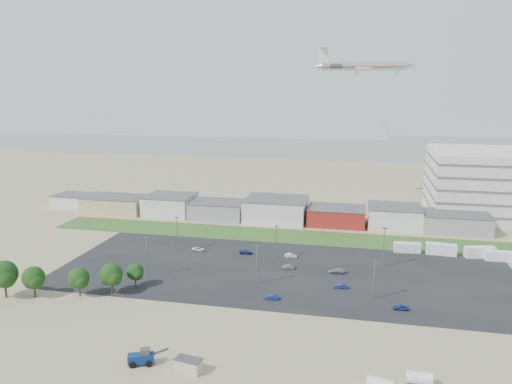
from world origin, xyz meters
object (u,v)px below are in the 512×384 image
(box_trailer_a, at_px, (407,247))
(parked_car_11, at_px, (291,255))
(tree_far_left, at_px, (4,277))
(storage_tank_nw, at_px, (380,384))
(parked_car_1, at_px, (341,286))
(parked_car_12, at_px, (336,271))
(parked_car_6, at_px, (246,252))
(parked_car_9, at_px, (198,249))
(parked_car_13, at_px, (272,297))
(parked_car_10, at_px, (110,281))
(telehandler, at_px, (141,357))
(parked_car_7, at_px, (288,267))
(parked_car_2, at_px, (401,307))
(portable_shed, at_px, (189,365))
(airliner, at_px, (364,66))

(box_trailer_a, height_order, parked_car_11, box_trailer_a)
(box_trailer_a, bearing_deg, tree_far_left, -155.36)
(storage_tank_nw, bearing_deg, parked_car_1, 101.32)
(parked_car_11, height_order, parked_car_12, parked_car_12)
(parked_car_6, bearing_deg, parked_car_1, -127.96)
(parked_car_9, bearing_deg, parked_car_6, -85.26)
(storage_tank_nw, distance_m, parked_car_13, 39.26)
(parked_car_10, bearing_deg, parked_car_6, -44.09)
(telehandler, xyz_separation_m, parked_car_1, (32.74, 42.19, -0.94))
(parked_car_7, distance_m, parked_car_12, 12.84)
(parked_car_1, distance_m, parked_car_2, 16.42)
(tree_far_left, xyz_separation_m, parked_car_13, (60.75, 12.16, -4.48))
(box_trailer_a, distance_m, parked_car_2, 41.37)
(telehandler, xyz_separation_m, storage_tank_nw, (41.02, 0.82, -0.25))
(storage_tank_nw, height_order, parked_car_10, storage_tank_nw)
(parked_car_10, xyz_separation_m, parked_car_11, (41.15, 29.12, 0.01))
(parked_car_11, height_order, parked_car_13, parked_car_11)
(parked_car_2, bearing_deg, parked_car_1, -122.87)
(parked_car_13, bearing_deg, telehandler, -26.51)
(parked_car_7, bearing_deg, storage_tank_nw, 19.43)
(parked_car_6, bearing_deg, parked_car_10, 133.49)
(parked_car_2, height_order, parked_car_7, parked_car_2)
(portable_shed, xyz_separation_m, storage_tank_nw, (32.07, 1.08, 0.06))
(telehandler, bearing_deg, storage_tank_nw, -19.04)
(storage_tank_nw, height_order, parked_car_11, storage_tank_nw)
(parked_car_6, bearing_deg, telehandler, 173.16)
(parked_car_6, height_order, parked_car_13, parked_car_6)
(parked_car_9, height_order, parked_car_10, parked_car_10)
(parked_car_7, bearing_deg, parked_car_13, -6.42)
(tree_far_left, height_order, parked_car_7, tree_far_left)
(portable_shed, relative_size, airliner, 0.11)
(portable_shed, xyz_separation_m, tree_far_left, (-52.23, 20.32, 3.85))
(storage_tank_nw, height_order, parked_car_6, storage_tank_nw)
(telehandler, xyz_separation_m, parked_car_11, (17.52, 61.98, -0.91))
(portable_shed, relative_size, parked_car_10, 1.19)
(parked_car_9, distance_m, parked_car_10, 31.85)
(box_trailer_a, relative_size, parked_car_9, 1.93)
(storage_tank_nw, height_order, parked_car_9, storage_tank_nw)
(parked_car_6, bearing_deg, parked_car_7, -127.13)
(portable_shed, height_order, parked_car_6, portable_shed)
(parked_car_6, xyz_separation_m, parked_car_12, (26.83, -9.97, 0.08))
(parked_car_2, distance_m, parked_car_11, 40.92)
(parked_car_6, bearing_deg, parked_car_2, -127.88)
(parked_car_2, bearing_deg, parked_car_9, -115.25)
(tree_far_left, distance_m, parked_car_1, 79.30)
(parked_car_9, bearing_deg, parked_car_7, -104.25)
(airliner, height_order, parked_car_10, airliner)
(storage_tank_nw, bearing_deg, parked_car_11, 111.02)
(parked_car_6, bearing_deg, portable_shed, -178.63)
(telehandler, height_order, tree_far_left, tree_far_left)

